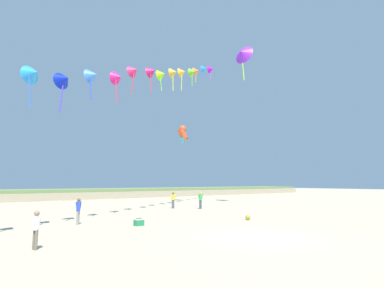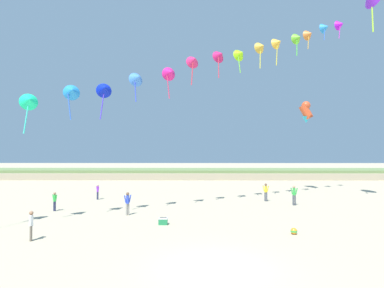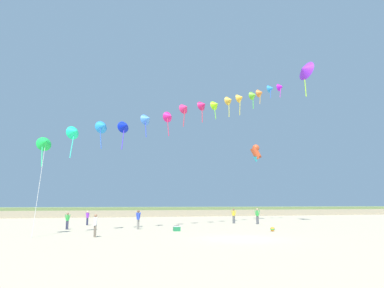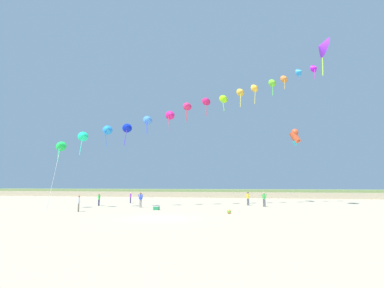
# 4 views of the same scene
# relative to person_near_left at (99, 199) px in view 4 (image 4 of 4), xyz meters

# --- Properties ---
(ground_plane) EXTENTS (240.00, 240.00, 0.00)m
(ground_plane) POSITION_rel_person_near_left_xyz_m (11.82, -11.55, -0.86)
(ground_plane) COLOR tan
(dune_ridge) EXTENTS (120.00, 10.35, 1.59)m
(dune_ridge) POSITION_rel_person_near_left_xyz_m (11.82, 31.08, -0.06)
(dune_ridge) COLOR tan
(dune_ridge) RESTS_ON ground
(person_near_left) EXTENTS (0.50, 0.28, 1.48)m
(person_near_left) POSITION_rel_person_near_left_xyz_m (0.00, 0.00, 0.00)
(person_near_left) COLOR #282D4C
(person_near_left) RESTS_ON ground
(person_near_right) EXTENTS (0.61, 0.24, 1.74)m
(person_near_right) POSITION_rel_person_near_left_xyz_m (19.78, 2.70, 0.15)
(person_near_right) COLOR #474C56
(person_near_right) RESTS_ON ground
(person_mid_center) EXTENTS (0.29, 0.53, 1.55)m
(person_mid_center) POSITION_rel_person_near_left_xyz_m (2.49, -7.95, 0.04)
(person_mid_center) COLOR #726656
(person_mid_center) RESTS_ON ground
(person_far_left) EXTENTS (0.58, 0.27, 1.69)m
(person_far_left) POSITION_rel_person_near_left_xyz_m (17.82, 4.86, 0.12)
(person_far_left) COLOR #474C56
(person_far_left) RESTS_ON ground
(person_far_right) EXTENTS (0.42, 0.41, 1.49)m
(person_far_right) POSITION_rel_person_near_left_xyz_m (1.52, 5.80, 0.00)
(person_far_right) COLOR #282D4C
(person_far_right) RESTS_ON ground
(person_far_center) EXTENTS (0.51, 0.44, 1.69)m
(person_far_center) POSITION_rel_person_near_left_xyz_m (6.12, -1.53, 0.12)
(person_far_center) COLOR gray
(person_far_center) RESTS_ON ground
(kite_banner_string) EXTENTS (30.17, 17.34, 19.52)m
(kite_banner_string) POSITION_rel_person_near_left_xyz_m (13.02, 1.94, 11.98)
(kite_banner_string) COLOR #1BD04A
(large_kite_low_lead) EXTENTS (1.91, 2.75, 4.97)m
(large_kite_low_lead) POSITION_rel_person_near_left_xyz_m (27.11, 3.10, 18.16)
(large_kite_low_lead) COLOR #932BEF
(large_kite_mid_trail) EXTENTS (1.81, 1.22, 2.66)m
(large_kite_mid_trail) POSITION_rel_person_near_left_xyz_m (24.60, 12.60, 8.77)
(large_kite_mid_trail) COLOR #D84D27
(beach_cooler) EXTENTS (0.58, 0.41, 0.46)m
(beach_cooler) POSITION_rel_person_near_left_xyz_m (9.03, -4.36, -0.64)
(beach_cooler) COLOR #23844C
(beach_cooler) RESTS_ON ground
(beach_ball) EXTENTS (0.36, 0.36, 0.36)m
(beach_ball) POSITION_rel_person_near_left_xyz_m (16.66, -6.60, -0.68)
(beach_ball) COLOR orange
(beach_ball) RESTS_ON ground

